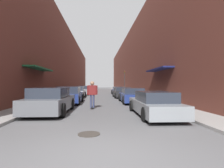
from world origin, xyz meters
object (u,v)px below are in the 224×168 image
at_px(parked_car_left_2, 77,92).
at_px(parked_car_right_3, 118,91).
at_px(parked_car_right_1, 132,95).
at_px(manhole_cover, 89,134).
at_px(traffic_light, 125,79).
at_px(parked_car_left_1, 70,95).
at_px(parked_car_right_0, 154,104).
at_px(parked_car_left_0, 51,101).
at_px(parked_car_right_2, 122,92).
at_px(skateboarder, 92,92).
at_px(parked_car_left_3, 83,90).

distance_m(parked_car_left_2, parked_car_right_3, 8.27).
xyz_separation_m(parked_car_right_1, manhole_cover, (-3.14, -9.39, -0.61)).
xyz_separation_m(parked_car_right_1, traffic_light, (1.66, 15.84, 1.88)).
bearing_deg(parked_car_left_1, parked_car_right_1, 0.47).
bearing_deg(parked_car_right_0, manhole_cover, -134.83).
relative_size(parked_car_left_1, parked_car_right_3, 0.97).
height_order(parked_car_left_1, parked_car_right_1, parked_car_left_1).
xyz_separation_m(parked_car_left_0, parked_car_right_2, (5.35, 11.16, -0.06)).
bearing_deg(parked_car_right_3, parked_car_left_2, -132.23).
bearing_deg(manhole_cover, parked_car_left_1, 103.11).
bearing_deg(skateboarder, parked_car_right_1, 47.26).
bearing_deg(skateboarder, parked_car_left_3, 97.44).
bearing_deg(parked_car_right_3, parked_car_right_1, -90.31).
bearing_deg(skateboarder, parked_car_left_0, -143.09).
relative_size(parked_car_left_3, parked_car_right_3, 0.88).
relative_size(parked_car_left_1, parked_car_left_2, 1.03).
height_order(parked_car_left_1, traffic_light, traffic_light).
xyz_separation_m(parked_car_left_1, parked_car_right_2, (5.21, 6.03, -0.06)).
height_order(parked_car_left_3, parked_car_right_2, parked_car_left_3).
height_order(parked_car_right_1, traffic_light, traffic_light).
relative_size(parked_car_left_1, parked_car_right_0, 0.96).
relative_size(parked_car_left_2, parked_car_left_3, 1.07).
bearing_deg(parked_car_left_2, parked_car_left_1, -88.26).
bearing_deg(parked_car_left_0, parked_car_left_2, 90.22).
bearing_deg(parked_car_right_0, parked_car_left_2, 113.80).
height_order(parked_car_right_0, parked_car_right_2, parked_car_right_2).
relative_size(parked_car_right_1, traffic_light, 1.21).
distance_m(skateboarder, manhole_cover, 5.95).
bearing_deg(parked_car_right_3, manhole_cover, -98.48).
distance_m(parked_car_left_0, traffic_light, 22.26).
distance_m(parked_car_left_2, parked_car_right_0, 13.41).
height_order(parked_car_right_3, skateboarder, skateboarder).
distance_m(parked_car_left_1, parked_car_left_3, 11.83).
relative_size(parked_car_left_1, manhole_cover, 6.61).
height_order(parked_car_left_0, parked_car_left_2, parked_car_left_0).
height_order(parked_car_right_2, skateboarder, skateboarder).
bearing_deg(parked_car_right_2, parked_car_left_0, -115.61).
height_order(parked_car_left_0, parked_car_left_1, parked_car_left_1).
bearing_deg(parked_car_right_1, parked_car_left_3, 114.10).
relative_size(skateboarder, manhole_cover, 2.54).
bearing_deg(manhole_cover, parked_car_right_3, 81.52).
bearing_deg(manhole_cover, parked_car_left_2, 98.74).
relative_size(parked_car_right_1, parked_car_right_3, 0.98).
relative_size(parked_car_left_2, traffic_light, 1.15).
relative_size(parked_car_right_0, parked_car_right_1, 1.03).
bearing_deg(parked_car_left_3, parked_car_left_1, -90.19).
xyz_separation_m(parked_car_right_0, traffic_light, (1.75, 22.15, 1.91)).
distance_m(parked_car_left_2, parked_car_right_2, 5.39).
bearing_deg(parked_car_right_1, parked_car_right_2, 91.00).
bearing_deg(traffic_light, parked_car_left_1, -113.71).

